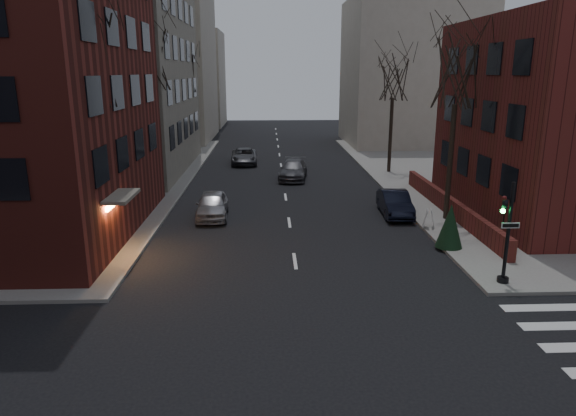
# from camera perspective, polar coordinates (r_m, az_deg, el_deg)

# --- Properties ---
(low_wall_right) EXTENTS (0.35, 16.00, 1.00)m
(low_wall_right) POSITION_cam_1_polar(r_m,az_deg,el_deg) (31.10, 17.45, 0.32)
(low_wall_right) COLOR #5A1C1A
(low_wall_right) RESTS_ON sidewalk_far_right
(building_distant_la) EXTENTS (14.00, 16.00, 18.00)m
(building_distant_la) POSITION_cam_1_polar(r_m,az_deg,el_deg) (65.81, -14.93, 15.21)
(building_distant_la) COLOR #B3A998
(building_distant_la) RESTS_ON ground
(building_distant_ra) EXTENTS (14.00, 14.00, 16.00)m
(building_distant_ra) POSITION_cam_1_polar(r_m,az_deg,el_deg) (61.48, 13.41, 14.43)
(building_distant_ra) COLOR #B3A998
(building_distant_ra) RESTS_ON ground
(building_distant_lb) EXTENTS (10.00, 12.00, 14.00)m
(building_distant_lb) POSITION_cam_1_polar(r_m,az_deg,el_deg) (82.20, -10.86, 13.89)
(building_distant_lb) COLOR #B3A998
(building_distant_lb) RESTS_ON ground
(traffic_signal) EXTENTS (0.76, 0.44, 4.00)m
(traffic_signal) POSITION_cam_1_polar(r_m,az_deg,el_deg) (21.37, 23.05, -3.23)
(traffic_signal) COLOR black
(traffic_signal) RESTS_ON sidewalk_far_right
(tree_left_a) EXTENTS (4.18, 4.18, 10.26)m
(tree_left_a) POSITION_cam_1_polar(r_m,az_deg,el_deg) (24.56, -21.14, 14.77)
(tree_left_a) COLOR #2D231C
(tree_left_a) RESTS_ON sidewalk_far_left
(tree_left_b) EXTENTS (4.40, 4.40, 10.80)m
(tree_left_b) POSITION_cam_1_polar(r_m,az_deg,el_deg) (36.16, -15.04, 15.69)
(tree_left_b) COLOR #2D231C
(tree_left_b) RESTS_ON sidewalk_far_left
(tree_left_c) EXTENTS (3.96, 3.96, 9.72)m
(tree_left_c) POSITION_cam_1_polar(r_m,az_deg,el_deg) (49.92, -11.44, 14.54)
(tree_left_c) COLOR #2D231C
(tree_left_c) RESTS_ON sidewalk_far_left
(tree_right_a) EXTENTS (3.96, 3.96, 9.72)m
(tree_right_a) POSITION_cam_1_polar(r_m,az_deg,el_deg) (29.08, 18.31, 14.01)
(tree_right_a) COLOR #2D231C
(tree_right_a) RESTS_ON sidewalk_far_right
(tree_right_b) EXTENTS (3.74, 3.74, 9.18)m
(tree_right_b) POSITION_cam_1_polar(r_m,az_deg,el_deg) (42.51, 11.63, 13.91)
(tree_right_b) COLOR #2D231C
(tree_right_b) RESTS_ON sidewalk_far_right
(streetlamp_near) EXTENTS (0.36, 0.36, 6.28)m
(streetlamp_near) POSITION_cam_1_polar(r_m,az_deg,el_deg) (32.35, -14.96, 7.52)
(streetlamp_near) COLOR black
(streetlamp_near) RESTS_ON sidewalk_far_left
(streetlamp_far) EXTENTS (0.36, 0.36, 6.28)m
(streetlamp_far) POSITION_cam_1_polar(r_m,az_deg,el_deg) (51.96, -10.21, 10.41)
(streetlamp_far) COLOR black
(streetlamp_far) RESTS_ON sidewalk_far_left
(parked_sedan) EXTENTS (1.69, 4.39, 1.43)m
(parked_sedan) POSITION_cam_1_polar(r_m,az_deg,el_deg) (30.44, 11.79, 0.51)
(parked_sedan) COLOR black
(parked_sedan) RESTS_ON ground
(car_lane_silver) EXTENTS (1.93, 4.41, 1.48)m
(car_lane_silver) POSITION_cam_1_polar(r_m,az_deg,el_deg) (29.69, -8.41, 0.36)
(car_lane_silver) COLOR #98979C
(car_lane_silver) RESTS_ON ground
(car_lane_gray) EXTENTS (2.65, 5.19, 1.44)m
(car_lane_gray) POSITION_cam_1_polar(r_m,az_deg,el_deg) (40.02, 0.58, 4.26)
(car_lane_gray) COLOR #404045
(car_lane_gray) RESTS_ON ground
(car_lane_far) EXTENTS (2.48, 5.04, 1.38)m
(car_lane_far) POSITION_cam_1_polar(r_m,az_deg,el_deg) (46.93, -4.90, 5.76)
(car_lane_far) COLOR #47474C
(car_lane_far) RESTS_ON ground
(sandwich_board) EXTENTS (0.56, 0.69, 0.98)m
(sandwich_board) POSITION_cam_1_polar(r_m,az_deg,el_deg) (28.01, 15.39, -1.13)
(sandwich_board) COLOR silver
(sandwich_board) RESTS_ON sidewalk_far_right
(evergreen_shrub) EXTENTS (1.60, 1.60, 2.07)m
(evergreen_shrub) POSITION_cam_1_polar(r_m,az_deg,el_deg) (25.04, 17.57, -1.88)
(evergreen_shrub) COLOR black
(evergreen_shrub) RESTS_ON sidewalk_far_right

